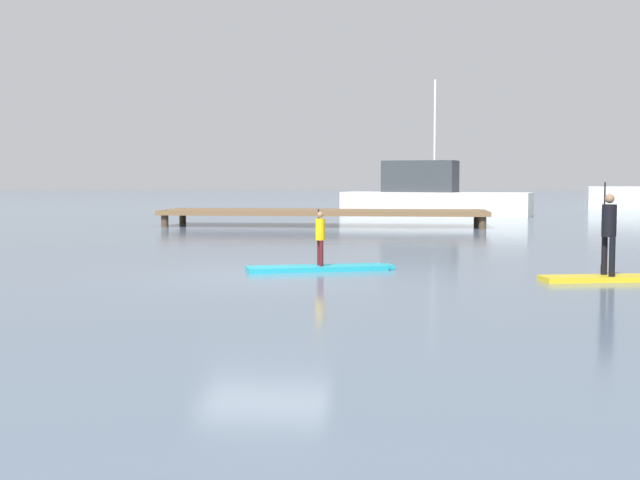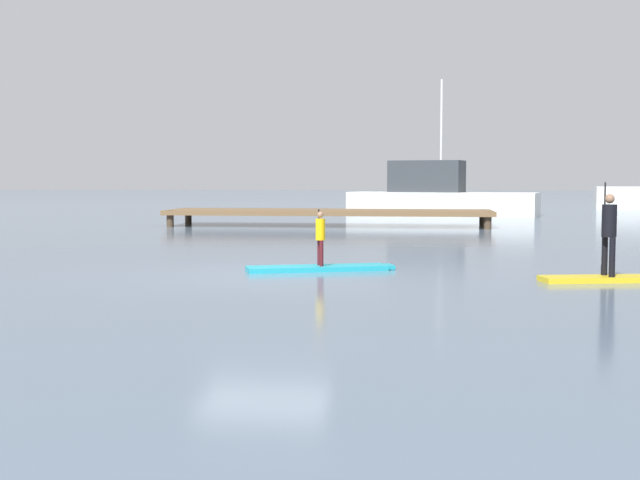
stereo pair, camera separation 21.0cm
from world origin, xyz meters
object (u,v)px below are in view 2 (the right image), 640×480
at_px(paddler_adult, 609,229).
at_px(fishing_boat_white_large, 437,196).
at_px(paddler_child_solo, 320,235).
at_px(paddleboard_near, 320,268).
at_px(paddleboard_far, 623,279).

xyz_separation_m(paddler_adult, fishing_boat_white_large, (-2.60, 27.64, 0.04)).
bearing_deg(paddler_child_solo, paddleboard_near, -60.30).
bearing_deg(paddler_adult, paddleboard_far, 11.13).
relative_size(paddleboard_far, fishing_boat_white_large, 0.31).
distance_m(paddler_child_solo, fishing_boat_white_large, 26.63).
xyz_separation_m(paddler_child_solo, fishing_boat_white_large, (2.88, 26.47, 0.28)).
relative_size(paddleboard_near, paddler_adult, 1.79).
height_order(paddleboard_near, paddler_child_solo, paddler_child_solo).
distance_m(paddleboard_near, paddleboard_far, 5.86).
height_order(paddleboard_far, fishing_boat_white_large, fishing_boat_white_large).
bearing_deg(paddler_child_solo, fishing_boat_white_large, 83.80).
relative_size(paddleboard_near, fishing_boat_white_large, 0.31).
bearing_deg(fishing_boat_white_large, paddler_adult, -84.63).
distance_m(paddler_child_solo, paddler_adult, 5.60).
xyz_separation_m(paddler_child_solo, paddleboard_far, (5.76, -1.11, -0.67)).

